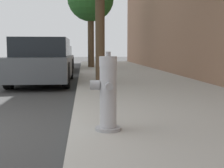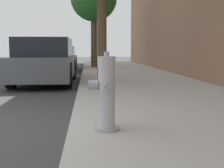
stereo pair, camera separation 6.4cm
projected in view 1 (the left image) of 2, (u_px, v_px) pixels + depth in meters
sidewalk_slab at (211, 128)px, 3.89m from camera, size 3.50×40.00×0.15m
fire_hydrant at (108, 94)px, 3.47m from camera, size 0.35×0.37×0.88m
parked_car_near at (43, 62)px, 9.64m from camera, size 1.72×4.36×1.39m
parked_car_mid at (55, 59)px, 15.31m from camera, size 1.71×4.26×1.21m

